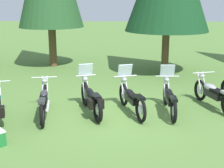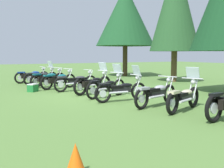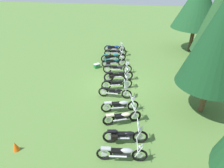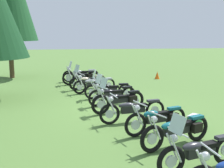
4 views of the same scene
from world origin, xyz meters
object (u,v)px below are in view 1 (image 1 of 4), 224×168
(motorcycle_4, at_px, (44,101))
(motorcycle_8, at_px, (213,93))
(motorcycle_6, at_px, (131,98))
(motorcycle_5, at_px, (91,98))
(motorcycle_7, at_px, (170,98))

(motorcycle_4, height_order, motorcycle_8, motorcycle_4)
(motorcycle_6, xyz_separation_m, motorcycle_8, (2.56, 0.59, -0.01))
(motorcycle_4, xyz_separation_m, motorcycle_8, (5.09, 0.97, 0.00))
(motorcycle_5, bearing_deg, motorcycle_6, -103.81)
(motorcycle_4, height_order, motorcycle_5, motorcycle_5)
(motorcycle_8, bearing_deg, motorcycle_4, 83.38)
(motorcycle_4, bearing_deg, motorcycle_8, -89.90)
(motorcycle_4, distance_m, motorcycle_6, 2.55)
(motorcycle_5, bearing_deg, motorcycle_4, 80.81)
(motorcycle_5, xyz_separation_m, motorcycle_8, (3.74, 0.71, -0.02))
(motorcycle_6, relative_size, motorcycle_7, 0.96)
(motorcycle_8, bearing_deg, motorcycle_7, 93.08)
(motorcycle_5, height_order, motorcycle_6, motorcycle_5)
(motorcycle_4, bearing_deg, motorcycle_7, -93.88)
(motorcycle_5, bearing_deg, motorcycle_8, -99.11)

